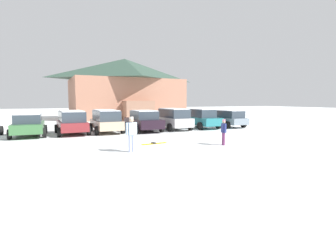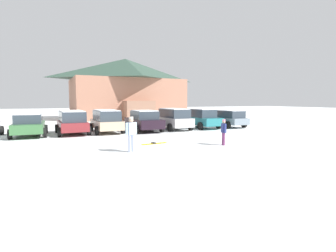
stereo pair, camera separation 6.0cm
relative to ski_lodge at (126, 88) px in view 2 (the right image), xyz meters
The scene contains 12 objects.
ground 29.22m from the ski_lodge, 97.21° to the right, with size 160.00×160.00×0.00m, color silver.
ski_lodge is the anchor object (origin of this frame).
parked_green_coupe 19.94m from the ski_lodge, 123.91° to the right, with size 2.22×4.10×1.56m.
parked_maroon_van 18.53m from the ski_lodge, 116.73° to the right, with size 2.31×4.15×1.70m.
parked_beige_suv 17.58m from the ski_lodge, 109.42° to the right, with size 2.17×4.28×1.72m.
parked_black_sedan 17.15m from the ski_lodge, 99.80° to the right, with size 2.32×4.43×1.66m.
parked_silver_wagon 16.77m from the ski_lodge, 90.64° to the right, with size 2.12×4.19×1.77m.
parked_teal_hatchback 16.89m from the ski_lodge, 81.10° to the right, with size 2.21×4.38×1.70m.
parked_grey_wagon 17.55m from the ski_lodge, 72.30° to the right, with size 2.22×4.26×1.55m.
skier_adult_in_blue_parka 25.42m from the ski_lodge, 103.94° to the right, with size 0.59×0.36×1.67m.
skier_teen_in_navy_coat 24.85m from the ski_lodge, 92.23° to the right, with size 0.29×0.50×1.41m.
pair_of_skis 23.47m from the ski_lodge, 100.65° to the right, with size 1.59×0.48×0.08m.
Camera 2 is at (-5.72, -7.64, 2.42)m, focal length 28.00 mm.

